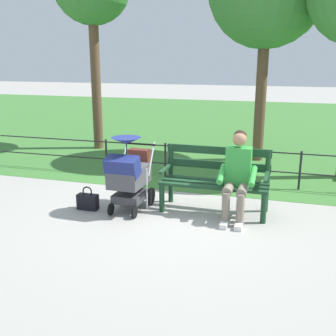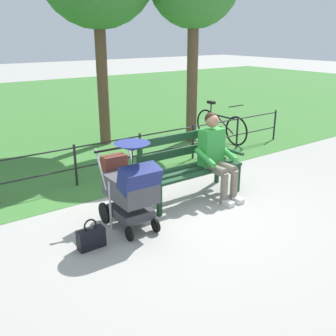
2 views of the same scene
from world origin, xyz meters
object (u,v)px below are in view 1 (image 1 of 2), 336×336
Objects in this scene: person_on_bench at (237,173)px; stroller at (129,173)px; handbag at (88,201)px; park_bench at (215,177)px.

person_on_bench reaches higher than stroller.
handbag is (0.64, 0.15, -0.47)m from stroller.
handbag is (1.88, 0.53, -0.40)m from park_bench.
stroller is at bearing -167.11° from handbag.
stroller is at bearing 5.85° from person_on_bench.
park_bench is at bearing -164.21° from handbag.
stroller is (1.24, 0.39, 0.07)m from park_bench.
handbag is at bearing 7.89° from person_on_bench.
park_bench is 1.39× the size of stroller.
person_on_bench is at bearing -172.11° from handbag.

